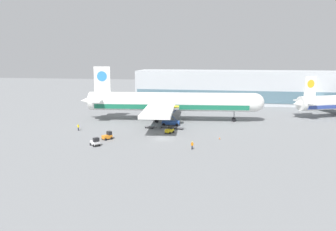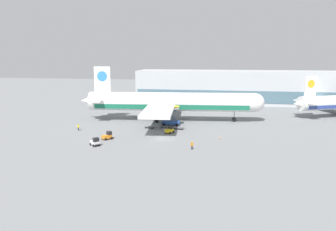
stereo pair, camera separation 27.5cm
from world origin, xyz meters
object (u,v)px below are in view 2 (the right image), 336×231
(baggage_tug_mid, at_px, (95,142))
(airplane_main, at_px, (169,102))
(baggage_tug_foreground, at_px, (108,136))
(baggage_tug_far, at_px, (170,130))
(baggage_dolly_lead, at_px, (150,127))
(scissor_lift_loader, at_px, (171,118))
(ground_crew_near, at_px, (192,145))
(ground_crew_far, at_px, (78,127))
(baggage_dolly_second, at_px, (166,127))
(baggage_dolly_third, at_px, (178,128))
(traffic_cone_near, at_px, (220,138))

(baggage_tug_mid, bearing_deg, airplane_main, 112.71)
(baggage_tug_foreground, height_order, baggage_tug_far, same)
(baggage_tug_far, relative_size, baggage_dolly_lead, 0.75)
(baggage_dolly_lead, bearing_deg, scissor_lift_loader, 49.38)
(ground_crew_near, relative_size, ground_crew_far, 0.99)
(baggage_tug_mid, distance_m, ground_crew_near, 22.15)
(scissor_lift_loader, relative_size, ground_crew_near, 3.11)
(baggage_tug_foreground, distance_m, ground_crew_near, 22.04)
(baggage_dolly_second, xyz_separation_m, baggage_dolly_third, (3.86, -1.08, 0.00))
(baggage_tug_foreground, bearing_deg, baggage_dolly_second, 2.18)
(airplane_main, distance_m, baggage_dolly_lead, 13.50)
(scissor_lift_loader, distance_m, traffic_cone_near, 20.54)
(ground_crew_near, xyz_separation_m, traffic_cone_near, (5.80, 10.18, -0.81))
(baggage_dolly_lead, xyz_separation_m, baggage_dolly_third, (8.25, 0.05, 0.00))
(baggage_tug_mid, distance_m, baggage_dolly_second, 24.81)
(baggage_tug_far, bearing_deg, baggage_dolly_third, 8.40)
(ground_crew_near, bearing_deg, airplane_main, 80.36)
(scissor_lift_loader, bearing_deg, baggage_tug_far, -87.56)
(baggage_dolly_third, xyz_separation_m, ground_crew_far, (-26.92, -6.45, 0.71))
(airplane_main, distance_m, baggage_tug_mid, 34.53)
(baggage_tug_mid, bearing_deg, baggage_dolly_second, 102.21)
(baggage_tug_mid, xyz_separation_m, baggage_dolly_third, (16.28, 20.38, -0.49))
(airplane_main, bearing_deg, baggage_dolly_lead, -111.63)
(baggage_dolly_second, bearing_deg, baggage_tug_far, -64.07)
(baggage_tug_mid, relative_size, ground_crew_near, 1.50)
(airplane_main, distance_m, ground_crew_near, 33.41)
(traffic_cone_near, bearing_deg, baggage_tug_mid, -158.34)
(scissor_lift_loader, xyz_separation_m, baggage_tug_far, (1.41, -9.95, -1.28))
(traffic_cone_near, bearing_deg, baggage_dolly_third, 141.40)
(scissor_lift_loader, distance_m, baggage_dolly_second, 4.36)
(scissor_lift_loader, relative_size, baggage_tug_far, 2.04)
(airplane_main, height_order, ground_crew_far, airplane_main)
(baggage_tug_far, xyz_separation_m, ground_crew_near, (7.44, -14.51, 0.22))
(airplane_main, bearing_deg, baggage_dolly_third, -73.32)
(ground_crew_far, bearing_deg, ground_crew_near, -6.37)
(baggage_tug_foreground, bearing_deg, scissor_lift_loader, 6.40)
(traffic_cone_near, bearing_deg, baggage_dolly_lead, 155.09)
(baggage_dolly_third, height_order, traffic_cone_near, traffic_cone_near)
(scissor_lift_loader, xyz_separation_m, ground_crew_near, (8.85, -24.46, -1.07))
(airplane_main, xyz_separation_m, scissor_lift_loader, (1.83, -6.83, -3.68))
(baggage_tug_foreground, xyz_separation_m, traffic_cone_near, (27.21, 4.98, -0.59))
(baggage_dolly_second, distance_m, baggage_dolly_third, 4.01)
(airplane_main, bearing_deg, ground_crew_far, -146.00)
(baggage_tug_foreground, distance_m, baggage_dolly_third, 21.13)
(airplane_main, xyz_separation_m, baggage_tug_mid, (-11.44, -32.20, -4.96))
(traffic_cone_near, bearing_deg, ground_crew_far, 175.79)
(airplane_main, relative_size, ground_crew_far, 31.41)
(traffic_cone_near, bearing_deg, baggage_tug_far, 161.93)
(airplane_main, distance_m, baggage_dolly_second, 12.08)
(airplane_main, bearing_deg, scissor_lift_loader, -80.59)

